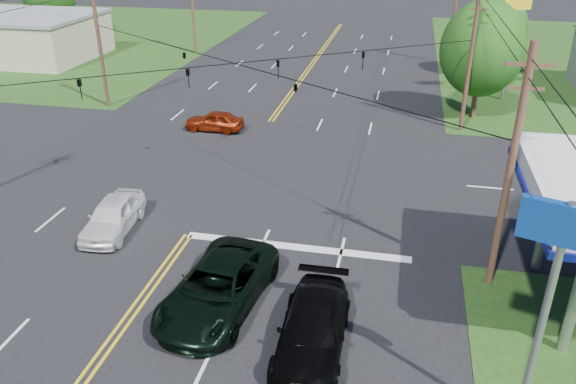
% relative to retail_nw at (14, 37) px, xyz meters
% --- Properties ---
extents(ground, '(280.00, 280.00, 0.00)m').
position_rel_retail_nw_xyz_m(ground, '(30.00, -22.00, -2.00)').
color(ground, black).
rests_on(ground, ground).
extents(grass_nw, '(46.00, 48.00, 0.03)m').
position_rel_retail_nw_xyz_m(grass_nw, '(-5.00, 10.00, -2.00)').
color(grass_nw, '#1D4014').
rests_on(grass_nw, ground).
extents(stop_bar, '(10.00, 0.50, 0.02)m').
position_rel_retail_nw_xyz_m(stop_bar, '(35.00, -30.00, -2.00)').
color(stop_bar, silver).
rests_on(stop_bar, ground).
extents(retail_nw, '(16.00, 11.00, 4.00)m').
position_rel_retail_nw_xyz_m(retail_nw, '(0.00, 0.00, 0.00)').
color(retail_nw, tan).
rests_on(retail_nw, ground).
extents(pole_se, '(1.60, 0.28, 9.50)m').
position_rel_retail_nw_xyz_m(pole_se, '(43.00, -31.00, 2.92)').
color(pole_se, '#492D1F').
rests_on(pole_se, ground).
extents(pole_nw, '(1.60, 0.28, 9.50)m').
position_rel_retail_nw_xyz_m(pole_nw, '(17.00, -13.00, 2.92)').
color(pole_nw, '#492D1F').
rests_on(pole_nw, ground).
extents(pole_ne, '(1.60, 0.28, 9.50)m').
position_rel_retail_nw_xyz_m(pole_ne, '(43.00, -13.00, 2.92)').
color(pole_ne, '#492D1F').
rests_on(pole_ne, ground).
extents(pole_left_far, '(1.60, 0.28, 10.00)m').
position_rel_retail_nw_xyz_m(pole_left_far, '(17.00, 6.00, 3.17)').
color(pole_left_far, '#492D1F').
rests_on(pole_left_far, ground).
extents(pole_right_far, '(1.60, 0.28, 10.00)m').
position_rel_retail_nw_xyz_m(pole_right_far, '(43.00, 6.00, 3.17)').
color(pole_right_far, '#492D1F').
rests_on(pole_right_far, ground).
extents(span_wire_signals, '(26.00, 18.00, 1.13)m').
position_rel_retail_nw_xyz_m(span_wire_signals, '(30.00, -22.00, 4.00)').
color(span_wire_signals, black).
rests_on(span_wire_signals, ground).
extents(power_lines, '(26.04, 100.00, 0.64)m').
position_rel_retail_nw_xyz_m(power_lines, '(30.00, -24.00, 6.60)').
color(power_lines, black).
rests_on(power_lines, ground).
extents(tree_right_a, '(5.70, 5.70, 8.18)m').
position_rel_retail_nw_xyz_m(tree_right_a, '(44.00, -10.00, 2.87)').
color(tree_right_a, '#492D1F').
rests_on(tree_right_a, ground).
extents(tree_right_b, '(4.94, 4.94, 7.09)m').
position_rel_retail_nw_xyz_m(tree_right_b, '(46.50, 2.00, 2.22)').
color(tree_right_b, '#492D1F').
rests_on(tree_right_b, ground).
extents(pickup_dkgreen, '(3.60, 6.54, 1.73)m').
position_rel_retail_nw_xyz_m(pickup_dkgreen, '(33.00, -34.64, -1.13)').
color(pickup_dkgreen, black).
rests_on(pickup_dkgreen, ground).
extents(suv_black, '(2.30, 5.46, 1.57)m').
position_rel_retail_nw_xyz_m(suv_black, '(36.78, -36.13, -1.21)').
color(suv_black, black).
rests_on(suv_black, ground).
extents(pickup_white, '(2.19, 4.64, 1.53)m').
position_rel_retail_nw_xyz_m(pickup_white, '(26.50, -30.27, -1.23)').
color(pickup_white, white).
rests_on(pickup_white, ground).
extents(sedan_red, '(3.92, 1.59, 1.33)m').
position_rel_retail_nw_xyz_m(sedan_red, '(26.71, -16.50, -1.33)').
color(sedan_red, maroon).
rests_on(sedan_red, ground).
extents(polesign_se, '(2.10, 0.91, 7.26)m').
position_rel_retail_nw_xyz_m(polesign_se, '(43.00, -38.22, 3.63)').
color(polesign_se, '#A5A5AA').
rests_on(polesign_se, ground).
extents(polesign_ne, '(2.10, 1.12, 7.95)m').
position_rel_retail_nw_xyz_m(polesign_ne, '(46.62, -4.98, 4.18)').
color(polesign_ne, '#A5A5AA').
rests_on(polesign_ne, ground).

